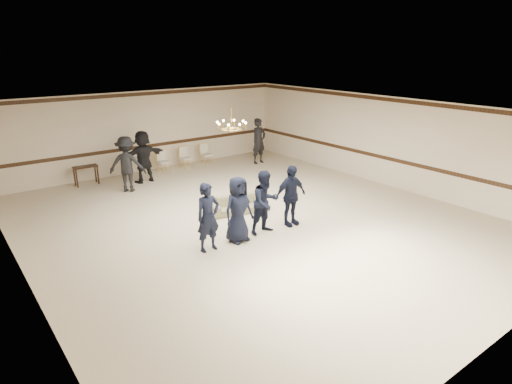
# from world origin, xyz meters

# --- Properties ---
(room) EXTENTS (12.01, 14.01, 3.21)m
(room) POSITION_xyz_m (0.00, 0.00, 1.60)
(room) COLOR beige
(room) RESTS_ON ground
(chair_rail) EXTENTS (12.00, 0.02, 0.14)m
(chair_rail) POSITION_xyz_m (0.00, 6.99, 1.00)
(chair_rail) COLOR #311B0E
(chair_rail) RESTS_ON wall_back
(crown_molding) EXTENTS (12.00, 0.02, 0.14)m
(crown_molding) POSITION_xyz_m (0.00, 6.99, 3.08)
(crown_molding) COLOR #311B0E
(crown_molding) RESTS_ON wall_back
(chandelier) EXTENTS (0.94, 0.94, 0.89)m
(chandelier) POSITION_xyz_m (0.00, 1.00, 2.88)
(chandelier) COLOR #BA8F3B
(chandelier) RESTS_ON ceiling
(boy_a) EXTENTS (0.65, 0.43, 1.75)m
(boy_a) POSITION_xyz_m (-2.02, -0.90, 0.88)
(boy_a) COLOR black
(boy_a) RESTS_ON floor
(boy_b) EXTENTS (0.90, 0.63, 1.75)m
(boy_b) POSITION_xyz_m (-1.12, -0.90, 0.88)
(boy_b) COLOR black
(boy_b) RESTS_ON floor
(boy_c) EXTENTS (0.86, 0.68, 1.75)m
(boy_c) POSITION_xyz_m (-0.22, -0.90, 0.88)
(boy_c) COLOR black
(boy_c) RESTS_ON floor
(boy_d) EXTENTS (1.05, 0.48, 1.75)m
(boy_d) POSITION_xyz_m (0.68, -0.90, 0.88)
(boy_d) COLOR black
(boy_d) RESTS_ON floor
(settee) EXTENTS (1.86, 1.09, 0.51)m
(settee) POSITION_xyz_m (0.07, 0.81, 0.26)
(settee) COLOR #7F7854
(settee) RESTS_ON floor
(adult_left) EXTENTS (1.44, 1.32, 1.95)m
(adult_left) POSITION_xyz_m (-1.81, 4.82, 0.97)
(adult_left) COLOR black
(adult_left) RESTS_ON floor
(adult_mid) EXTENTS (1.84, 0.69, 1.95)m
(adult_mid) POSITION_xyz_m (-0.91, 5.52, 0.97)
(adult_mid) COLOR black
(adult_mid) RESTS_ON floor
(adult_right) EXTENTS (0.76, 0.54, 1.95)m
(adult_right) POSITION_xyz_m (4.19, 5.12, 0.97)
(adult_right) COLOR black
(adult_right) RESTS_ON floor
(banquet_chair_left) EXTENTS (0.44, 0.44, 0.90)m
(banquet_chair_left) POSITION_xyz_m (0.23, 6.25, 0.45)
(banquet_chair_left) COLOR beige
(banquet_chair_left) RESTS_ON floor
(banquet_chair_mid) EXTENTS (0.48, 0.48, 0.90)m
(banquet_chair_mid) POSITION_xyz_m (1.23, 6.25, 0.45)
(banquet_chair_mid) COLOR beige
(banquet_chair_mid) RESTS_ON floor
(banquet_chair_right) EXTENTS (0.46, 0.46, 0.90)m
(banquet_chair_right) POSITION_xyz_m (2.23, 6.25, 0.45)
(banquet_chair_right) COLOR beige
(banquet_chair_right) RESTS_ON floor
(console_table) EXTENTS (0.87, 0.41, 0.72)m
(console_table) POSITION_xyz_m (-2.77, 6.45, 0.36)
(console_table) COLOR black
(console_table) RESTS_ON floor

